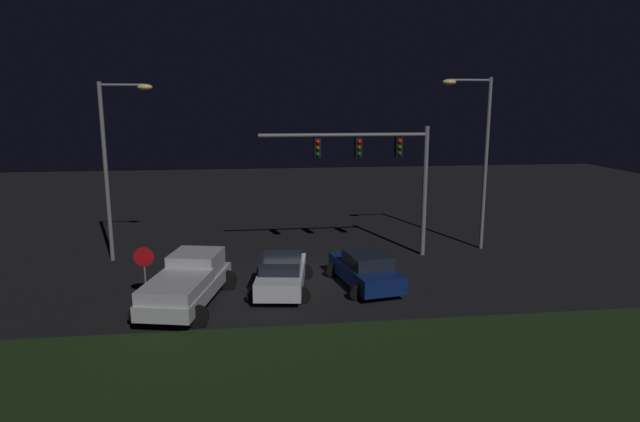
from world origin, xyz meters
name	(u,v)px	position (x,y,z in m)	size (l,w,h in m)	color
ground_plane	(292,277)	(0.00, 0.00, 0.00)	(80.00, 80.00, 0.00)	black
grass_median	(317,380)	(0.00, -9.25, 0.05)	(27.13, 7.44, 0.10)	black
pickup_truck	(188,279)	(-4.19, -2.78, 1.00)	(3.67, 5.71, 1.80)	#B7B7BC
car_sedan	(366,269)	(2.99, -1.60, 0.74)	(2.98, 4.65, 1.51)	navy
car_sedan_far	(282,273)	(-0.56, -1.69, 0.74)	(2.88, 4.61, 1.51)	silver
traffic_signal_gantry	(377,160)	(4.42, 2.77, 4.90)	(8.32, 0.56, 6.50)	slate
street_lamp_left	(115,151)	(-8.13, 3.75, 5.36)	(2.50, 0.44, 8.58)	slate
street_lamp_right	(478,144)	(9.85, 3.61, 5.52)	(2.61, 0.44, 8.87)	slate
stop_sign	(144,264)	(-5.87, -2.38, 1.56)	(0.76, 0.08, 2.23)	slate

